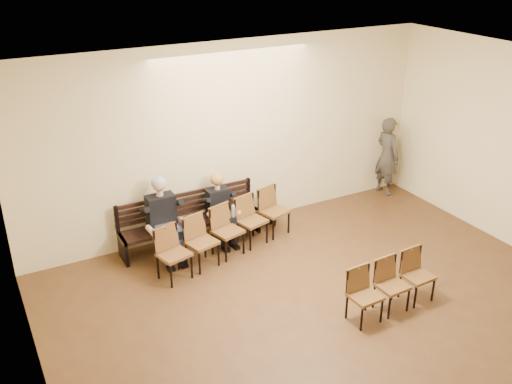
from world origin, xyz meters
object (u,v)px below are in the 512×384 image
bag (264,216)px  passerby (388,150)px  seated_woman (220,211)px  seated_man (163,217)px  chair_row_back (392,286)px  laptop (167,228)px  bench (192,232)px  water_bottle (233,217)px  chair_row_front (228,232)px

bag → passerby: bearing=0.0°
seated_woman → bag: 1.14m
seated_man → chair_row_back: (2.38, -3.13, -0.31)m
passerby → chair_row_back: 4.34m
laptop → chair_row_back: size_ratio=0.24×
seated_woman → passerby: 4.03m
passerby → bench: bearing=86.7°
water_bottle → passerby: (3.89, 0.52, 0.40)m
chair_row_back → passerby: bearing=49.0°
laptop → water_bottle: 1.20m
seated_man → chair_row_front: size_ratio=0.53×
water_bottle → seated_woman: bearing=110.7°
bag → passerby: passerby is taller
seated_man → bag: size_ratio=3.68×
laptop → bag: size_ratio=0.88×
bench → laptop: 0.71m
seated_man → passerby: 5.08m
passerby → chair_row_back: (-2.69, -3.35, -0.56)m
bench → water_bottle: water_bottle is taller
laptop → chair_row_back: chair_row_back is taller
chair_row_front → seated_woman: bearing=63.4°
seated_woman → water_bottle: 0.32m
seated_man → seated_woman: bearing=0.0°
bag → chair_row_back: (0.28, -3.35, 0.26)m
bench → laptop: (-0.55, -0.27, 0.35)m
seated_man → bag: (2.10, 0.22, -0.58)m
seated_man → seated_woman: 1.08m
laptop → passerby: bearing=-10.5°
passerby → chair_row_back: size_ratio=1.33×
seated_man → chair_row_back: seated_man is taller
chair_row_back → laptop: bearing=126.4°
seated_man → bag: seated_man is taller
water_bottle → chair_row_front: bearing=-134.5°
laptop → water_bottle: size_ratio=1.49×
passerby → chair_row_front: size_ratio=0.71×
chair_row_back → seated_man: bearing=124.9°
bench → laptop: size_ratio=7.54×
water_bottle → chair_row_front: 0.34m
seated_man → laptop: seated_man is taller
passerby → seated_man: bearing=87.9°
bench → seated_man: size_ratio=1.80×
bag → seated_man: bearing=-174.0°
bench → bag: (1.56, 0.10, -0.08)m
bag → chair_row_back: size_ratio=0.27×
seated_man → laptop: 0.21m
bench → passerby: (4.52, 0.10, 0.74)m
chair_row_front → passerby: bearing=-4.4°
seated_woman → laptop: 1.09m
bag → laptop: bearing=-170.1°
water_bottle → bag: size_ratio=0.59×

